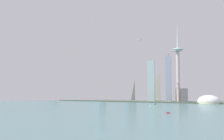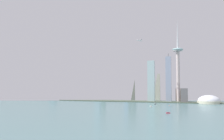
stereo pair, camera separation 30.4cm
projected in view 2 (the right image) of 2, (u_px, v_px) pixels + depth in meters
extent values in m
plane|color=slate|center=(44.00, 115.00, 532.59)|extent=(6000.00, 6000.00, 0.00)
cube|color=#475443|center=(110.00, 101.00, 968.19)|extent=(814.41, 64.05, 2.78)
cylinder|color=beige|center=(178.00, 76.00, 913.23)|extent=(12.77, 12.77, 192.75)
ellipsoid|color=#91B6BB|center=(178.00, 50.00, 918.79)|extent=(39.41, 39.41, 11.84)
torus|color=beige|center=(178.00, 51.00, 918.55)|extent=(35.87, 35.87, 2.37)
cone|color=silver|center=(177.00, 34.00, 922.19)|extent=(6.39, 6.39, 106.12)
cylinder|color=beige|center=(209.00, 102.00, 847.32)|extent=(76.58, 76.58, 9.11)
ellipsoid|color=silver|center=(209.00, 101.00, 847.58)|extent=(72.75, 72.75, 38.32)
cube|color=#A9C2C5|center=(151.00, 81.00, 940.37)|extent=(26.03, 21.00, 153.84)
cube|color=#C2A791|center=(178.00, 95.00, 948.34)|extent=(17.68, 22.32, 49.07)
cube|color=slate|center=(132.00, 89.00, 1013.59)|extent=(27.29, 24.35, 92.28)
cube|color=#5C5361|center=(132.00, 77.00, 1016.47)|extent=(16.37, 14.61, 7.62)
cube|color=gray|center=(103.00, 90.00, 1089.41)|extent=(18.26, 17.61, 77.04)
cube|color=#5F5667|center=(103.00, 80.00, 1091.93)|extent=(10.96, 10.56, 10.46)
cube|color=#B8B29C|center=(158.00, 87.00, 1006.41)|extent=(20.72, 19.58, 107.88)
cube|color=#5D545C|center=(158.00, 73.00, 1009.72)|extent=(12.43, 11.75, 6.71)
cube|color=#9AAAD5|center=(127.00, 86.00, 1054.96)|extent=(25.17, 18.80, 117.55)
cube|color=#90A3B4|center=(53.00, 92.00, 1130.81)|extent=(27.20, 20.27, 59.32)
cube|color=#ADBFD3|center=(98.00, 80.00, 1060.12)|extent=(23.42, 21.62, 170.27)
cube|color=#605D5F|center=(184.00, 96.00, 876.41)|extent=(23.78, 21.07, 50.99)
cube|color=#929BB3|center=(169.00, 79.00, 923.56)|extent=(19.77, 17.94, 167.82)
cylinder|color=#4C4C51|center=(168.00, 55.00, 928.74)|extent=(1.60, 1.60, 11.67)
cube|color=beige|center=(151.00, 106.00, 724.10)|extent=(6.17, 9.19, 1.51)
cube|color=#96A4A0|center=(151.00, 106.00, 724.20)|extent=(3.41, 4.35, 1.84)
cylinder|color=silver|center=(151.00, 105.00, 724.39)|extent=(0.24, 0.24, 4.87)
cube|color=#B6162C|center=(168.00, 113.00, 556.98)|extent=(9.63, 4.84, 1.95)
cube|color=#979C9F|center=(168.00, 112.00, 557.09)|extent=(4.40, 2.89, 1.98)
cube|color=#202635|center=(155.00, 104.00, 809.90)|extent=(7.02, 5.48, 1.27)
cube|color=silver|center=(155.00, 104.00, 810.01)|extent=(3.37, 2.86, 2.52)
cone|color=#E54C19|center=(169.00, 105.00, 756.98)|extent=(1.39, 1.39, 2.66)
cylinder|color=white|center=(140.00, 40.00, 888.31)|extent=(14.17, 23.50, 2.99)
sphere|color=white|center=(137.00, 40.00, 879.54)|extent=(2.99, 2.99, 2.99)
cube|color=white|center=(140.00, 40.00, 888.38)|extent=(21.50, 13.05, 0.50)
cube|color=white|center=(141.00, 41.00, 895.69)|extent=(7.99, 5.45, 0.40)
cube|color=#2D333D|center=(141.00, 40.00, 895.90)|extent=(1.37, 2.00, 5.00)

